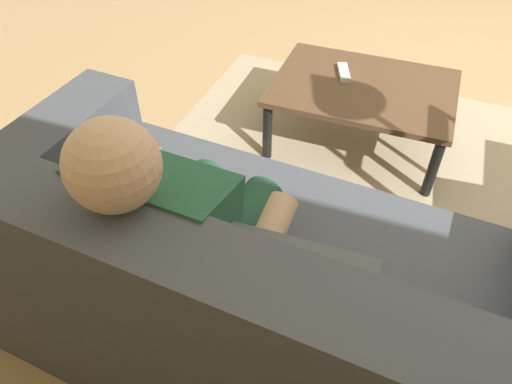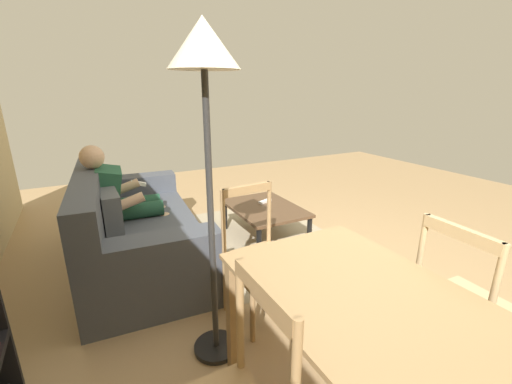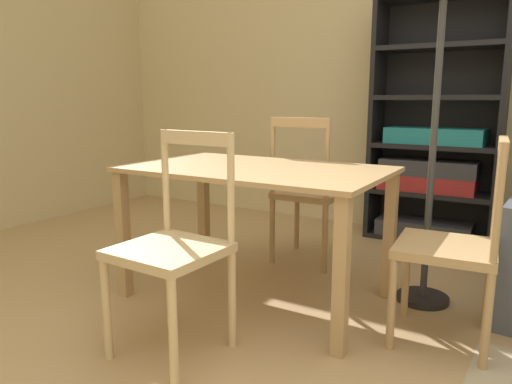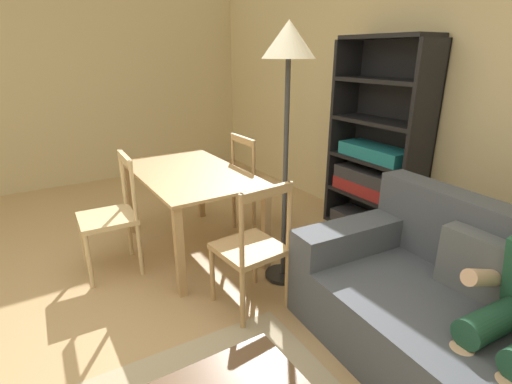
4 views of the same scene
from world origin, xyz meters
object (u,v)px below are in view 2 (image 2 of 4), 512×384
Objects in this scene: dining_chair_by_doorway at (465,307)px; floor_lamp at (205,81)px; couch at (133,231)px; dining_table at (374,324)px; dining_chair_facing_couch at (259,257)px; person_lounging at (123,200)px; coffee_table at (265,210)px; tv_remote at (265,201)px.

floor_lamp reaches higher than dining_chair_by_doorway.
dining_chair_by_doorway is at bearing -126.96° from floor_lamp.
couch is 2.37m from dining_table.
dining_chair_facing_couch is (1.02, 0.00, -0.18)m from dining_table.
person_lounging is 1.21× the size of coffee_table.
person_lounging is at bearing 26.90° from dining_chair_facing_couch.
floor_lamp reaches higher than dining_table.
dining_chair_by_doorway is at bearing 159.19° from tv_remote.
coffee_table is (-0.11, -1.35, 0.00)m from couch.
floor_lamp is (-0.19, 0.41, 1.16)m from dining_chair_facing_couch.
dining_chair_facing_couch reaches higher than coffee_table.
tv_remote reaches higher than coffee_table.
floor_lamp reaches higher than coffee_table.
couch reaches higher than dining_table.
floor_lamp is (0.83, 0.41, 0.98)m from dining_table.
dining_chair_facing_couch is at bearing 34.21° from dining_chair_by_doorway.
couch is 1.11× the size of floor_lamp.
dining_table is at bearing 142.26° from tv_remote.
tv_remote is at bearing -96.92° from person_lounging.
dining_table is (-2.13, 0.66, 0.31)m from coffee_table.
person_lounging is 1.17× the size of dining_chair_facing_couch.
coffee_table is 0.97× the size of dining_chair_facing_couch.
person_lounging is at bearing 10.59° from couch.
person_lounging is at bearing 16.45° from dining_table.
dining_chair_facing_couch is 1.23m from dining_chair_by_doorway.
tv_remote is at bearing -30.88° from dining_chair_facing_couch.
coffee_table is 1.30m from dining_chair_facing_couch.
dining_table is at bearing -163.07° from couch.
couch is 0.32m from person_lounging.
coffee_table is at bearing -94.84° from couch.
floor_lamp is (0.83, 1.10, 1.14)m from dining_chair_by_doorway.
person_lounging reaches higher than dining_table.
floor_lamp is at bearing -169.12° from person_lounging.
tv_remote is (-0.18, -1.45, -0.19)m from person_lounging.
couch is 2.20× the size of dining_chair_by_doorway.
person_lounging is at bearing 63.41° from tv_remote.
dining_table is (-2.25, -0.68, 0.31)m from couch.
floor_lamp is (-1.30, 1.07, 1.30)m from coffee_table.
person_lounging reaches higher than dining_chair_facing_couch.
couch is 2.31× the size of coffee_table.
dining_chair_by_doorway is (-2.24, -1.37, 0.16)m from couch.
dining_table is 1.44× the size of dining_chair_by_doorway.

